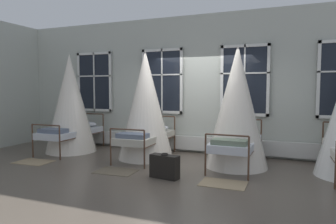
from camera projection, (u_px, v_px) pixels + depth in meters
name	position (u px, v px, depth m)	size (l,w,h in m)	color
ground	(186.00, 163.00, 6.95)	(20.04, 20.04, 0.00)	brown
back_wall_with_windows	(202.00, 84.00, 8.02)	(11.02, 0.10, 3.58)	#B2B7AD
window_bank	(201.00, 112.00, 7.96)	(7.73, 0.10, 2.68)	black
cot_first	(70.00, 105.00, 8.18)	(1.33, 1.94, 2.60)	#4C3323
cot_second	(146.00, 107.00, 7.38)	(1.33, 1.93, 2.59)	#4C3323
cot_third	(237.00, 109.00, 6.55)	(1.33, 1.94, 2.61)	#4C3323
rug_first	(34.00, 162.00, 7.04)	(0.80, 0.56, 0.01)	#8E7A5B
rug_second	(116.00, 171.00, 6.23)	(0.80, 0.56, 0.01)	brown
rug_third	(223.00, 184.00, 5.42)	(0.80, 0.56, 0.01)	#8E7A5B
suitcase_dark	(165.00, 166.00, 5.76)	(0.58, 0.29, 0.47)	black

